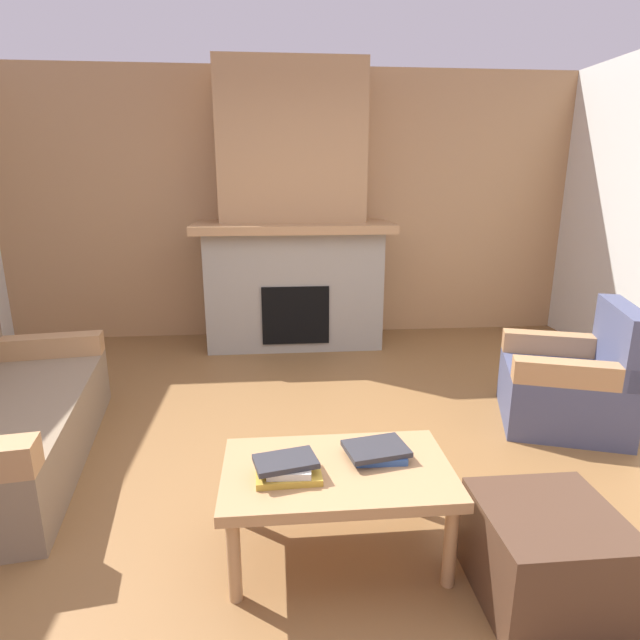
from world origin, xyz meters
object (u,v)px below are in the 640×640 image
fireplace (293,229)px  ottoman (545,555)px  coffee_table (337,478)px  armchair (571,383)px

fireplace → ottoman: size_ratio=5.19×
coffee_table → ottoman: coffee_table is taller
armchair → coffee_table: size_ratio=0.96×
coffee_table → ottoman: size_ratio=1.92×
armchair → coffee_table: armchair is taller
coffee_table → ottoman: (0.79, -0.34, -0.18)m
armchair → fireplace: bearing=131.8°
ottoman → coffee_table: bearing=156.9°
coffee_table → armchair: bearing=32.8°
fireplace → armchair: bearing=-48.2°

